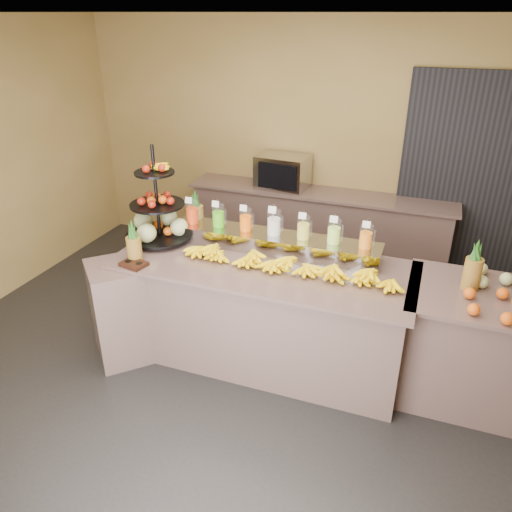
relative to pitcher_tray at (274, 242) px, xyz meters
The scene contains 20 objects.
ground 1.16m from the pitcher_tray, 90.09° to the right, with size 6.00×6.00×0.00m, color black.
room_envelope 0.91m from the pitcher_tray, 47.82° to the left, with size 6.04×5.02×2.82m.
buffet_counter 0.64m from the pitcher_tray, 109.96° to the right, with size 2.75×1.25×0.93m.
right_counter 1.79m from the pitcher_tray, ahead, with size 1.08×0.88×0.93m.
back_ledge 1.75m from the pitcher_tray, 90.03° to the left, with size 3.10×0.55×0.93m.
pitcher_tray is the anchor object (origin of this frame).
juice_pitcher_orange_a 0.80m from the pitcher_tray, behind, with size 0.11×0.11×0.27m.
juice_pitcher_green 0.55m from the pitcher_tray, behind, with size 0.11×0.11×0.27m.
juice_pitcher_orange_b 0.31m from the pitcher_tray, behind, with size 0.11×0.11×0.26m.
juice_pitcher_milk 0.17m from the pitcher_tray, 101.79° to the right, with size 0.12×0.12×0.29m.
juice_pitcher_lemon 0.31m from the pitcher_tray, ahead, with size 0.11×0.11×0.26m.
juice_pitcher_lime 0.55m from the pitcher_tray, ahead, with size 0.11×0.12×0.27m.
juice_pitcher_orange_c 0.80m from the pitcher_tray, ahead, with size 0.11×0.11×0.26m.
banana_heap 0.39m from the pitcher_tray, 52.14° to the right, with size 1.90×0.17×0.16m.
fruit_stand 1.03m from the pitcher_tray, behind, with size 0.63×0.63×0.87m.
condiment_caddy 1.20m from the pitcher_tray, 145.14° to the right, with size 0.20×0.15×0.03m, color black.
pineapple_left_a 1.18m from the pitcher_tray, 150.17° to the right, with size 0.12×0.12×0.37m.
pineapple_left_b 0.82m from the pitcher_tray, behind, with size 0.14×0.14×0.42m.
right_fruit_pile 1.77m from the pitcher_tray, ahead, with size 0.47×0.45×0.25m.
oven_warmer 1.73m from the pitcher_tray, 105.08° to the left, with size 0.58×0.41×0.39m, color gray.
Camera 1 is at (1.23, -3.16, 2.81)m, focal length 35.00 mm.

